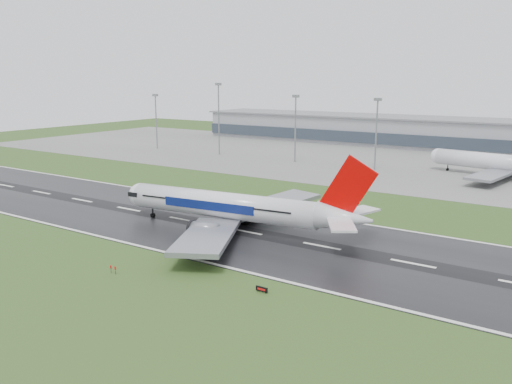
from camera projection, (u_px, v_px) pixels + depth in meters
The scene contains 11 objects.
ground at pixel (183, 220), 134.21m from camera, with size 520.00×520.00×0.00m, color #294619.
runway at pixel (183, 220), 134.20m from camera, with size 400.00×45.00×0.10m, color black.
apron at pixel (364, 159), 236.35m from camera, with size 400.00×130.00×0.08m, color slate.
terminal at pixel (405, 132), 283.79m from camera, with size 240.00×36.00×15.00m, color gray.
main_airliner at pixel (238, 191), 123.08m from camera, with size 64.86×61.77×19.15m, color silver, non-canonical shape.
parked_airliner at pixel (505, 154), 190.06m from camera, with size 59.78×55.66×17.52m, color silver, non-canonical shape.
runway_sign at pixel (262, 289), 88.38m from camera, with size 2.30×0.26×1.04m, color black, non-canonical shape.
floodmast_0 at pixel (156, 123), 269.25m from camera, with size 0.64×0.64×27.18m, color gray.
floodmast_1 at pixel (219, 121), 246.67m from camera, with size 0.64×0.64×32.91m, color gray.
floodmast_2 at pixel (295, 130), 224.83m from camera, with size 0.64×0.64×28.08m, color gray.
floodmast_3 at pixel (376, 136), 205.25m from camera, with size 0.64×0.64×27.46m, color gray.
Camera 1 is at (86.96, -97.93, 35.74)m, focal length 36.23 mm.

